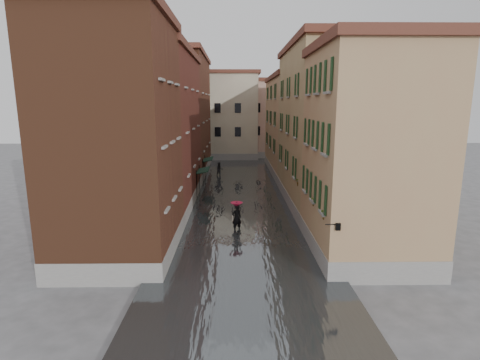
{
  "coord_description": "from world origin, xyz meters",
  "views": [
    {
      "loc": [
        -0.51,
        -22.72,
        8.68
      ],
      "look_at": [
        -0.1,
        4.92,
        3.0
      ],
      "focal_mm": 28.0,
      "sensor_mm": 36.0,
      "label": 1
    }
  ],
  "objects": [
    {
      "name": "wall_lantern",
      "position": [
        4.33,
        -6.0,
        3.01
      ],
      "size": [
        0.71,
        0.22,
        0.35
      ],
      "color": "black",
      "rests_on": "ground"
    },
    {
      "name": "pedestrian_main",
      "position": [
        -0.38,
        1.88,
        1.2
      ],
      "size": [
        0.88,
        0.88,
        2.06
      ],
      "color": "black",
      "rests_on": "ground"
    },
    {
      "name": "floodwater",
      "position": [
        0.0,
        13.0,
        0.1
      ],
      "size": [
        10.0,
        60.0,
        0.2
      ],
      "primitive_type": "cube",
      "color": "#424749",
      "rests_on": "ground"
    },
    {
      "name": "awning_far",
      "position": [
        -3.49,
        18.71,
        2.46
      ],
      "size": [
        1.09,
        2.89,
        2.8
      ],
      "color": "black",
      "rests_on": "ground"
    },
    {
      "name": "window_planters",
      "position": [
        4.12,
        -1.16,
        3.51
      ],
      "size": [
        0.59,
        8.7,
        0.84
      ],
      "color": "brown",
      "rests_on": "ground"
    },
    {
      "name": "ground",
      "position": [
        0.0,
        0.0,
        0.0
      ],
      "size": [
        120.0,
        120.0,
        0.0
      ],
      "primitive_type": "plane",
      "color": "#545456",
      "rests_on": "ground"
    },
    {
      "name": "building_left_near",
      "position": [
        -7.0,
        -2.0,
        6.5
      ],
      "size": [
        6.0,
        8.0,
        13.0
      ],
      "primitive_type": "cube",
      "color": "brown",
      "rests_on": "ground"
    },
    {
      "name": "building_end_pink",
      "position": [
        6.0,
        40.0,
        6.0
      ],
      "size": [
        10.0,
        9.0,
        12.0
      ],
      "primitive_type": "cube",
      "color": "tan",
      "rests_on": "ground"
    },
    {
      "name": "building_right_near",
      "position": [
        7.0,
        -2.0,
        5.75
      ],
      "size": [
        6.0,
        8.0,
        11.5
      ],
      "primitive_type": "cube",
      "color": "#A77B56",
      "rests_on": "ground"
    },
    {
      "name": "building_left_mid",
      "position": [
        -7.0,
        9.0,
        6.25
      ],
      "size": [
        6.0,
        14.0,
        12.5
      ],
      "primitive_type": "cube",
      "color": "#59271C",
      "rests_on": "ground"
    },
    {
      "name": "building_left_far",
      "position": [
        -7.0,
        24.0,
        7.0
      ],
      "size": [
        6.0,
        16.0,
        14.0
      ],
      "primitive_type": "cube",
      "color": "brown",
      "rests_on": "ground"
    },
    {
      "name": "building_right_mid",
      "position": [
        7.0,
        9.0,
        6.5
      ],
      "size": [
        6.0,
        14.0,
        13.0
      ],
      "primitive_type": "cube",
      "color": "tan",
      "rests_on": "ground"
    },
    {
      "name": "awning_near",
      "position": [
        -3.49,
        11.74,
        2.46
      ],
      "size": [
        1.09,
        2.89,
        2.8
      ],
      "color": "black",
      "rests_on": "ground"
    },
    {
      "name": "building_right_far",
      "position": [
        7.0,
        24.0,
        5.75
      ],
      "size": [
        6.0,
        16.0,
        11.5
      ],
      "primitive_type": "cube",
      "color": "#A77B56",
      "rests_on": "ground"
    },
    {
      "name": "building_end_cream",
      "position": [
        -3.0,
        38.0,
        6.5
      ],
      "size": [
        12.0,
        9.0,
        13.0
      ],
      "primitive_type": "cube",
      "color": "beige",
      "rests_on": "ground"
    },
    {
      "name": "pedestrian_far",
      "position": [
        -2.31,
        21.25,
        0.89
      ],
      "size": [
        1.01,
        0.87,
        1.79
      ],
      "primitive_type": "imported",
      "rotation": [
        0.0,
        0.0,
        0.25
      ],
      "color": "black",
      "rests_on": "ground"
    }
  ]
}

